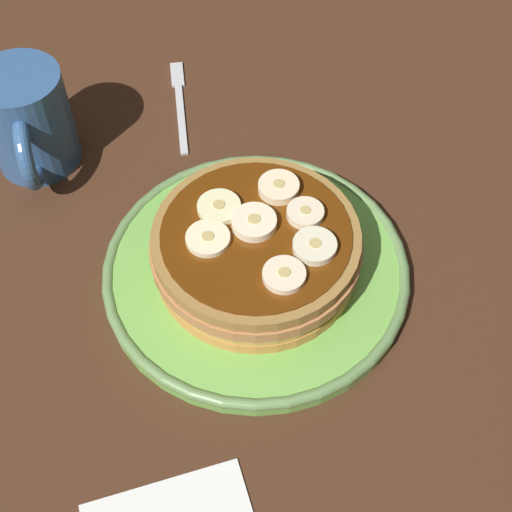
# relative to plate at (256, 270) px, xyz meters

# --- Properties ---
(ground_plane) EXTENTS (1.40, 1.40, 0.03)m
(ground_plane) POSITION_rel_plate_xyz_m (0.00, 0.00, -0.02)
(ground_plane) COLOR #422616
(plate) EXTENTS (0.25, 0.25, 0.02)m
(plate) POSITION_rel_plate_xyz_m (0.00, 0.00, 0.00)
(plate) COLOR #72B74C
(plate) RESTS_ON ground_plane
(pancake_stack) EXTENTS (0.17, 0.17, 0.04)m
(pancake_stack) POSITION_rel_plate_xyz_m (-0.00, -0.00, 0.03)
(pancake_stack) COLOR #D18A41
(pancake_stack) RESTS_ON plate
(banana_slice_0) EXTENTS (0.03, 0.03, 0.01)m
(banana_slice_0) POSITION_rel_plate_xyz_m (-0.01, 0.00, 0.05)
(banana_slice_0) COLOR #FBEAC2
(banana_slice_0) RESTS_ON pancake_stack
(banana_slice_1) EXTENTS (0.03, 0.03, 0.01)m
(banana_slice_1) POSITION_rel_plate_xyz_m (-0.04, 0.03, 0.05)
(banana_slice_1) COLOR #FCE3B5
(banana_slice_1) RESTS_ON pancake_stack
(banana_slice_2) EXTENTS (0.03, 0.03, 0.01)m
(banana_slice_2) POSITION_rel_plate_xyz_m (0.02, 0.04, 0.05)
(banana_slice_2) COLOR beige
(banana_slice_2) RESTS_ON pancake_stack
(banana_slice_3) EXTENTS (0.03, 0.03, 0.01)m
(banana_slice_3) POSITION_rel_plate_xyz_m (0.00, -0.04, 0.05)
(banana_slice_3) COLOR #F8EFBB
(banana_slice_3) RESTS_ON pancake_stack
(banana_slice_4) EXTENTS (0.03, 0.03, 0.01)m
(banana_slice_4) POSITION_rel_plate_xyz_m (0.04, 0.01, 0.05)
(banana_slice_4) COLOR #F9E1BC
(banana_slice_4) RESTS_ON pancake_stack
(banana_slice_5) EXTENTS (0.03, 0.03, 0.01)m
(banana_slice_5) POSITION_rel_plate_xyz_m (-0.03, -0.02, 0.05)
(banana_slice_5) COLOR #F1ECB2
(banana_slice_5) RESTS_ON pancake_stack
(banana_slice_6) EXTENTS (0.03, 0.03, 0.01)m
(banana_slice_6) POSITION_rel_plate_xyz_m (-0.01, 0.04, 0.05)
(banana_slice_6) COLOR beige
(banana_slice_6) RESTS_ON pancake_stack
(coffee_mug) EXTENTS (0.11, 0.08, 0.09)m
(coffee_mug) POSITION_rel_plate_xyz_m (-0.17, -0.17, 0.04)
(coffee_mug) COLOR #33598C
(coffee_mug) RESTS_ON ground_plane
(fork) EXTENTS (0.13, 0.02, 0.01)m
(fork) POSITION_rel_plate_xyz_m (-0.22, -0.03, -0.01)
(fork) COLOR silver
(fork) RESTS_ON ground_plane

